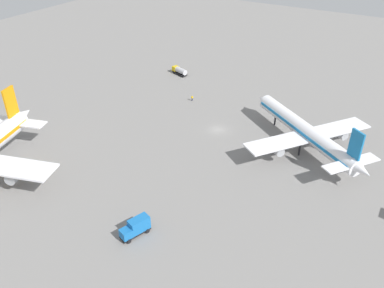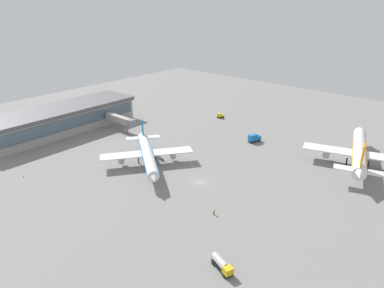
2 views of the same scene
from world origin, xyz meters
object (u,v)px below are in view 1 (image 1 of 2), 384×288
object	(u,v)px
fuel_truck	(180,71)
ground_crew_worker	(192,98)
catering_truck	(136,227)
airplane_at_gate	(306,131)

from	to	relation	value
fuel_truck	ground_crew_worker	distance (m)	21.10
ground_crew_worker	catering_truck	bearing A→B (deg)	163.90
fuel_truck	ground_crew_worker	size ratio (longest dim) A/B	3.93
airplane_at_gate	ground_crew_worker	size ratio (longest dim) A/B	20.95
catering_truck	airplane_at_gate	bearing A→B (deg)	177.97
airplane_at_gate	catering_truck	bearing A→B (deg)	105.03
catering_truck	fuel_truck	world-z (taller)	catering_truck
fuel_truck	ground_crew_worker	xyz separation A→B (m)	(-15.58, -14.21, -0.54)
airplane_at_gate	fuel_truck	size ratio (longest dim) A/B	5.33
airplane_at_gate	ground_crew_worker	xyz separation A→B (m)	(8.86, 36.61, -3.68)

